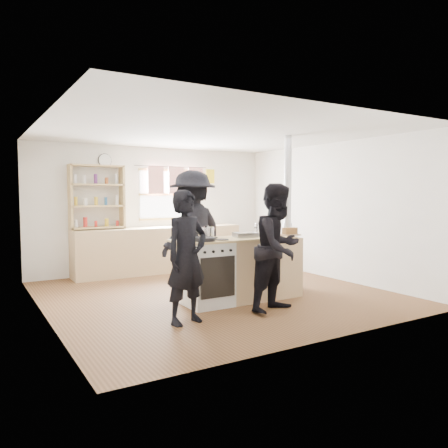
{
  "coord_description": "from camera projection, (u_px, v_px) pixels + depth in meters",
  "views": [
    {
      "loc": [
        -3.35,
        -5.86,
        1.57
      ],
      "look_at": [
        0.1,
        -0.1,
        1.1
      ],
      "focal_mm": 35.0,
      "sensor_mm": 36.0,
      "label": 1
    }
  ],
  "objects": [
    {
      "name": "stockpot_counter",
      "position": [
        264.0,
        229.0,
        6.71
      ],
      "size": [
        0.28,
        0.28,
        0.21
      ],
      "color": "silver",
      "rests_on": "cooking_island"
    },
    {
      "name": "shelving_unit",
      "position": [
        97.0,
        197.0,
        8.12
      ],
      "size": [
        1.0,
        0.28,
        1.2
      ],
      "color": "tan",
      "rests_on": "back_counter"
    },
    {
      "name": "bread_board",
      "position": [
        290.0,
        232.0,
        6.67
      ],
      "size": [
        0.28,
        0.21,
        0.12
      ],
      "color": "tan",
      "rests_on": "cooking_island"
    },
    {
      "name": "roast_tray",
      "position": [
        246.0,
        235.0,
        6.4
      ],
      "size": [
        0.38,
        0.33,
        0.07
      ],
      "color": "silver",
      "rests_on": "cooking_island"
    },
    {
      "name": "ground",
      "position": [
        215.0,
        294.0,
        6.84
      ],
      "size": [
        5.0,
        5.0,
        0.01
      ],
      "primitive_type": "cube",
      "color": "brown",
      "rests_on": "ground"
    },
    {
      "name": "skillet_greens",
      "position": [
        204.0,
        239.0,
        5.88
      ],
      "size": [
        0.32,
        0.32,
        0.05
      ],
      "color": "black",
      "rests_on": "cooking_island"
    },
    {
      "name": "person_near_left",
      "position": [
        187.0,
        257.0,
        5.24
      ],
      "size": [
        0.66,
        0.51,
        1.62
      ],
      "primitive_type": "imported",
      "rotation": [
        0.0,
        0.0,
        0.24
      ],
      "color": "black",
      "rests_on": "ground"
    },
    {
      "name": "stockpot_stove",
      "position": [
        206.0,
        233.0,
        6.21
      ],
      "size": [
        0.23,
        0.23,
        0.19
      ],
      "color": "silver",
      "rests_on": "cooking_island"
    },
    {
      "name": "back_counter",
      "position": [
        160.0,
        250.0,
        8.71
      ],
      "size": [
        3.4,
        0.55,
        0.9
      ],
      "primitive_type": "cube",
      "color": "tan",
      "rests_on": "ground"
    },
    {
      "name": "person_far",
      "position": [
        193.0,
        231.0,
        7.02
      ],
      "size": [
        1.43,
        1.13,
        1.94
      ],
      "primitive_type": "imported",
      "rotation": [
        0.0,
        0.0,
        3.52
      ],
      "color": "black",
      "rests_on": "ground"
    },
    {
      "name": "flue_heater",
      "position": [
        287.0,
        249.0,
        7.14
      ],
      "size": [
        0.35,
        0.35,
        2.5
      ],
      "color": "black",
      "rests_on": "ground"
    },
    {
      "name": "person_near_right",
      "position": [
        278.0,
        248.0,
        5.8
      ],
      "size": [
        0.98,
        0.85,
        1.7
      ],
      "primitive_type": "imported",
      "rotation": [
        0.0,
        0.0,
        0.29
      ],
      "color": "black",
      "rests_on": "ground"
    },
    {
      "name": "thermos",
      "position": [
        189.0,
        219.0,
        9.0
      ],
      "size": [
        0.1,
        0.1,
        0.3
      ],
      "primitive_type": "cylinder",
      "color": "silver",
      "rests_on": "back_counter"
    },
    {
      "name": "cooking_island",
      "position": [
        242.0,
        269.0,
        6.41
      ],
      "size": [
        1.97,
        0.64,
        0.93
      ],
      "color": "silver",
      "rests_on": "ground"
    }
  ]
}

